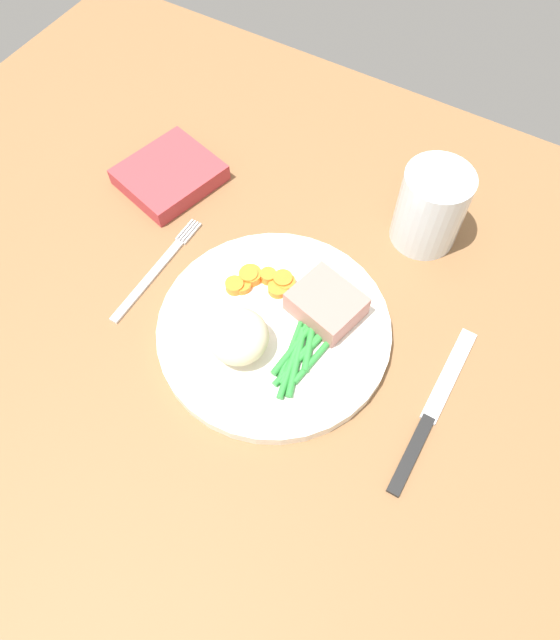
{
  "coord_description": "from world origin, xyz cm",
  "views": [
    {
      "loc": [
        15.93,
        -25.86,
        57.93
      ],
      "look_at": [
        0.47,
        0.49,
        4.6
      ],
      "focal_mm": 32.02,
      "sensor_mm": 36.0,
      "label": 1
    }
  ],
  "objects_px": {
    "dinner_plate": "(280,328)",
    "knife": "(432,412)",
    "napkin": "(170,175)",
    "meat_portion": "(326,304)",
    "water_glass": "(429,212)",
    "fork": "(157,270)"
  },
  "relations": [
    {
      "from": "dinner_plate",
      "to": "knife",
      "type": "height_order",
      "value": "dinner_plate"
    },
    {
      "from": "napkin",
      "to": "dinner_plate",
      "type": "bearing_deg",
      "value": -27.17
    },
    {
      "from": "dinner_plate",
      "to": "meat_portion",
      "type": "height_order",
      "value": "meat_portion"
    },
    {
      "from": "dinner_plate",
      "to": "napkin",
      "type": "xyz_separation_m",
      "value": [
        -0.24,
        0.12,
        0.0
      ]
    },
    {
      "from": "meat_portion",
      "to": "knife",
      "type": "bearing_deg",
      "value": -16.26
    },
    {
      "from": "knife",
      "to": "napkin",
      "type": "height_order",
      "value": "napkin"
    },
    {
      "from": "meat_portion",
      "to": "napkin",
      "type": "relative_size",
      "value": 0.62
    },
    {
      "from": "meat_portion",
      "to": "water_glass",
      "type": "bearing_deg",
      "value": 74.06
    },
    {
      "from": "napkin",
      "to": "meat_portion",
      "type": "bearing_deg",
      "value": -16.66
    },
    {
      "from": "dinner_plate",
      "to": "meat_portion",
      "type": "distance_m",
      "value": 0.06
    },
    {
      "from": "meat_portion",
      "to": "knife",
      "type": "relative_size",
      "value": 0.35
    },
    {
      "from": "dinner_plate",
      "to": "napkin",
      "type": "distance_m",
      "value": 0.27
    },
    {
      "from": "meat_portion",
      "to": "fork",
      "type": "xyz_separation_m",
      "value": [
        -0.2,
        -0.04,
        -0.03
      ]
    },
    {
      "from": "dinner_plate",
      "to": "fork",
      "type": "distance_m",
      "value": 0.17
    },
    {
      "from": "meat_portion",
      "to": "water_glass",
      "type": "height_order",
      "value": "water_glass"
    },
    {
      "from": "dinner_plate",
      "to": "water_glass",
      "type": "relative_size",
      "value": 2.55
    },
    {
      "from": "meat_portion",
      "to": "napkin",
      "type": "xyz_separation_m",
      "value": [
        -0.27,
        0.08,
        -0.02
      ]
    },
    {
      "from": "fork",
      "to": "meat_portion",
      "type": "bearing_deg",
      "value": 13.34
    },
    {
      "from": "knife",
      "to": "napkin",
      "type": "distance_m",
      "value": 0.44
    },
    {
      "from": "fork",
      "to": "knife",
      "type": "xyz_separation_m",
      "value": [
        0.35,
        -0.0,
        -0.0
      ]
    },
    {
      "from": "fork",
      "to": "napkin",
      "type": "height_order",
      "value": "napkin"
    },
    {
      "from": "dinner_plate",
      "to": "water_glass",
      "type": "xyz_separation_m",
      "value": [
        0.08,
        0.21,
        0.03
      ]
    }
  ]
}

